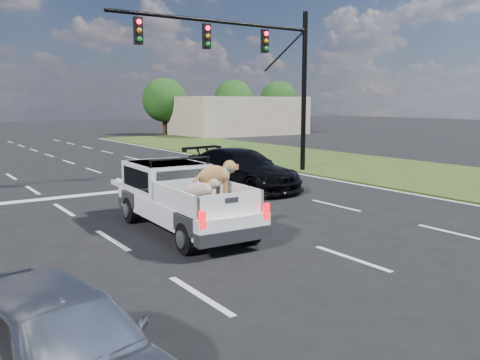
# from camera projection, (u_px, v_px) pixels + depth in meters

# --- Properties ---
(ground) EXTENTS (160.00, 160.00, 0.00)m
(ground) POSITION_uv_depth(u_px,v_px,m) (284.00, 275.00, 9.21)
(ground) COLOR black
(ground) RESTS_ON ground
(road_markings) EXTENTS (17.75, 60.00, 0.01)m
(road_markings) POSITION_uv_depth(u_px,v_px,m) (140.00, 211.00, 14.57)
(road_markings) COLOR silver
(road_markings) RESTS_ON ground
(grass_shoulder_right) EXTENTS (8.00, 60.00, 0.06)m
(grass_shoulder_right) POSITION_uv_depth(u_px,v_px,m) (435.00, 176.00, 21.32)
(grass_shoulder_right) COLOR #274114
(grass_shoulder_right) RESTS_ON ground
(traffic_signal) EXTENTS (9.11, 0.31, 7.00)m
(traffic_signal) POSITION_uv_depth(u_px,v_px,m) (261.00, 63.00, 21.07)
(traffic_signal) COLOR black
(traffic_signal) RESTS_ON ground
(building_right) EXTENTS (12.00, 7.00, 3.60)m
(building_right) POSITION_uv_depth(u_px,v_px,m) (239.00, 116.00, 48.95)
(building_right) COLOR #C2AD94
(building_right) RESTS_ON ground
(tree_far_d) EXTENTS (4.20, 4.20, 5.40)m
(tree_far_d) POSITION_uv_depth(u_px,v_px,m) (164.00, 100.00, 48.67)
(tree_far_d) COLOR #332114
(tree_far_d) RESTS_ON ground
(tree_far_e) EXTENTS (4.20, 4.20, 5.40)m
(tree_far_e) POSITION_uv_depth(u_px,v_px,m) (234.00, 100.00, 53.10)
(tree_far_e) COLOR #332114
(tree_far_e) RESTS_ON ground
(tree_far_f) EXTENTS (4.20, 4.20, 5.40)m
(tree_far_f) POSITION_uv_depth(u_px,v_px,m) (279.00, 100.00, 56.43)
(tree_far_f) COLOR #332114
(tree_far_f) RESTS_ON ground
(pickup_truck) EXTENTS (1.95, 4.82, 1.78)m
(pickup_truck) POSITION_uv_depth(u_px,v_px,m) (182.00, 196.00, 12.30)
(pickup_truck) COLOR black
(pickup_truck) RESTS_ON ground
(silver_sedan) EXTENTS (2.23, 4.12, 1.33)m
(silver_sedan) POSITION_uv_depth(u_px,v_px,m) (57.00, 347.00, 5.12)
(silver_sedan) COLOR #ADAFB5
(silver_sedan) RESTS_ON ground
(black_coupe) EXTENTS (2.65, 5.19, 1.44)m
(black_coupe) POSITION_uv_depth(u_px,v_px,m) (241.00, 169.00, 18.21)
(black_coupe) COLOR black
(black_coupe) RESTS_ON ground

